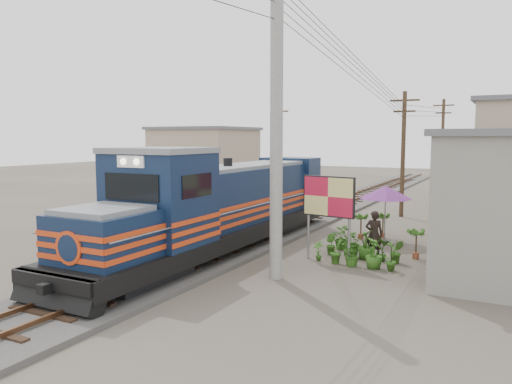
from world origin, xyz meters
The scene contains 14 objects.
ground centered at (0.00, 0.00, 0.00)m, with size 120.00×120.00×0.00m, color #473F35.
ballast centered at (0.00, 10.00, 0.08)m, with size 3.60×70.00×0.16m, color #595651.
track centered at (0.00, 10.00, 0.26)m, with size 1.15×70.00×0.12m.
locomotive centered at (0.00, 1.84, 1.75)m, with size 2.97×16.16×4.00m.
utility_pole_main centered at (3.50, -0.50, 5.00)m, with size 0.40×0.40×10.00m.
wooden_pole_mid centered at (4.50, 14.00, 3.68)m, with size 1.60×0.24×7.00m.
wooden_pole_far centered at (4.80, 28.00, 3.93)m, with size 1.60×0.24×7.50m.
wooden_pole_left centered at (-5.00, 18.00, 3.68)m, with size 1.60×0.24×7.00m.
power_lines centered at (-0.14, 8.49, 7.56)m, with size 9.65×19.00×3.30m.
shophouse_left centered at (-10.00, 16.00, 2.61)m, with size 6.30×6.30×5.20m.
billboard centered at (4.25, 2.31, 2.28)m, with size 2.00×0.41×3.10m.
market_umbrella centered at (5.30, 6.54, 2.14)m, with size 2.71×2.71×2.44m.
vendor centered at (5.56, 3.69, 0.89)m, with size 0.65×0.42×1.77m, color black.
plant_nursery centered at (5.09, 3.11, 0.50)m, with size 3.13×3.24×1.12m.
Camera 1 is at (10.10, -14.53, 4.47)m, focal length 35.00 mm.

